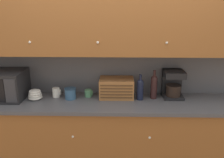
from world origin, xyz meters
name	(u,v)px	position (x,y,z in m)	size (l,w,h in m)	color
ground_plane	(112,157)	(0.00, 0.00, 0.00)	(24.00, 24.00, 0.00)	#896647
wall_back	(112,63)	(0.00, 0.03, 1.30)	(5.63, 0.06, 2.60)	silver
counter_unit	(112,137)	(0.00, -0.29, 0.47)	(3.25, 0.61, 0.93)	#935628
backsplash_panel	(112,72)	(0.00, -0.01, 1.19)	(3.23, 0.01, 0.52)	#4C4C51
upper_cabinets	(128,14)	(0.17, -0.18, 1.88)	(3.23, 0.38, 0.86)	#935628
microwave	(1,85)	(-1.27, -0.24, 1.09)	(0.54, 0.42, 0.33)	black
bowl_stack_on_counter	(35,95)	(-0.88, -0.26, 0.99)	(0.16, 0.16, 0.12)	silver
mug	(56,92)	(-0.65, -0.18, 0.99)	(0.10, 0.09, 0.11)	silver
storage_canister	(70,93)	(-0.48, -0.23, 1.00)	(0.13, 0.13, 0.13)	#33567A
mug_blue_second	(88,93)	(-0.28, -0.16, 0.97)	(0.10, 0.08, 0.09)	#4C845B
bread_box	(117,88)	(0.05, -0.16, 1.04)	(0.39, 0.27, 0.22)	#996033
wine_bottle	(140,88)	(0.32, -0.23, 1.07)	(0.08, 0.08, 0.30)	black
second_wine_bottle	(154,86)	(0.48, -0.19, 1.08)	(0.08, 0.08, 0.34)	black
coffee_maker	(173,84)	(0.71, -0.14, 1.09)	(0.23, 0.24, 0.32)	black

